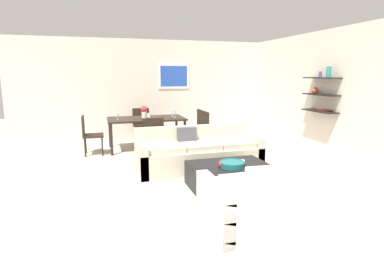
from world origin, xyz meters
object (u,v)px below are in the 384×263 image
sofa_beige (198,154)px  wine_glass_head (144,111)px  apple_on_coffee_table (221,165)px  dining_table (146,121)px  coffee_table (231,177)px  decorative_bowl (232,164)px  wine_glass_right_near (175,112)px  dining_chair_right_far (196,124)px  dining_chair_foot (153,135)px  centerpiece_vase (144,111)px  wine_glass_foot (149,116)px  candle_jar (242,162)px  dining_chair_right_near (201,127)px  dining_chair_left_near (89,132)px  wine_glass_left_near (117,115)px  wine_glass_right_far (173,111)px  loveseat_white (268,202)px  dining_chair_head (142,123)px

sofa_beige → wine_glass_head: 2.49m
apple_on_coffee_table → dining_table: bearing=101.9°
coffee_table → decorative_bowl: bearing=-101.0°
coffee_table → wine_glass_right_near: bearing=93.6°
dining_chair_right_far → dining_chair_foot: same height
dining_table → centerpiece_vase: size_ratio=6.16×
dining_table → centerpiece_vase: (-0.04, 0.01, 0.23)m
wine_glass_right_near → wine_glass_foot: bearing=-155.9°
candle_jar → dining_chair_right_near: 2.89m
dining_chair_left_near → dining_chair_foot: 1.47m
dining_table → wine_glass_left_near: wine_glass_left_near is taller
wine_glass_right_near → wine_glass_foot: size_ratio=1.17×
sofa_beige → dining_chair_right_near: 1.80m
decorative_bowl → dining_table: bearing=105.0°
wine_glass_head → dining_table: bearing=-90.0°
dining_chair_right_near → wine_glass_right_far: bearing=152.3°
candle_jar → apple_on_coffee_table: size_ratio=0.93×
wine_glass_right_far → centerpiece_vase: (-0.72, -0.10, 0.04)m
loveseat_white → wine_glass_right_near: wine_glass_right_near is taller
dining_table → dining_chair_head: (0.00, 0.88, -0.18)m
dining_table → dining_chair_right_far: dining_chair_right_far is taller
sofa_beige → apple_on_coffee_table: bearing=-91.6°
dining_table → dining_chair_left_near: size_ratio=2.04×
loveseat_white → apple_on_coffee_table: 1.21m
dining_chair_head → wine_glass_right_far: size_ratio=5.50×
loveseat_white → dining_chair_right_near: bearing=83.0°
candle_jar → wine_glass_right_near: size_ratio=0.42×
dining_chair_foot → wine_glass_foot: (-0.00, 0.47, 0.36)m
wine_glass_foot → apple_on_coffee_table: bearing=-76.3°
centerpiece_vase → apple_on_coffee_table: bearing=-77.3°
candle_jar → wine_glass_right_far: size_ratio=0.49×
dining_table → wine_glass_right_near: (0.67, -0.12, 0.20)m
centerpiece_vase → dining_chair_foot: bearing=-87.1°
dining_chair_right_far → wine_glass_right_near: wine_glass_right_near is taller
dining_chair_right_near → dining_chair_head: bearing=139.9°
wine_glass_head → candle_jar: bearing=-73.4°
apple_on_coffee_table → wine_glass_foot: size_ratio=0.53×
centerpiece_vase → wine_glass_left_near: bearing=-168.0°
dining_chair_foot → wine_glass_right_far: size_ratio=5.50×
dining_chair_foot → wine_glass_head: bearing=90.0°
dining_chair_right_far → dining_chair_foot: bearing=-139.9°
coffee_table → apple_on_coffee_table: 0.31m
dining_chair_head → wine_glass_left_near: bearing=-123.8°
dining_chair_right_far → wine_glass_foot: bearing=-154.1°
dining_chair_foot → centerpiece_vase: bearing=92.9°
sofa_beige → decorative_bowl: size_ratio=5.96×
apple_on_coffee_table → loveseat_white: bearing=-83.5°
wine_glass_right_near → centerpiece_vase: 0.73m
wine_glass_foot → dining_chair_head: bearing=90.0°
wine_glass_foot → wine_glass_right_far: bearing=38.6°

